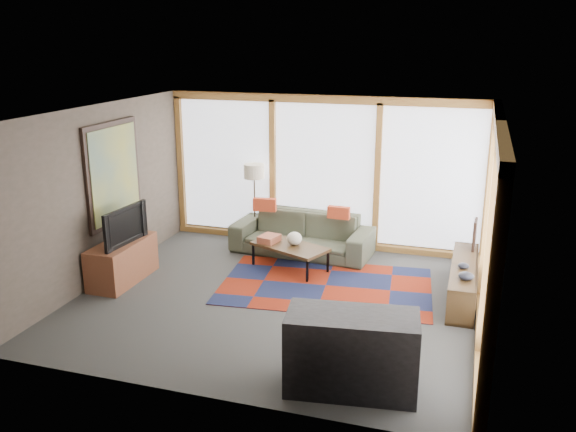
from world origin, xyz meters
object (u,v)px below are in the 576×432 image
(coffee_table, at_px, (290,257))
(tv_console, at_px, (122,261))
(television, at_px, (120,225))
(floor_lamp, at_px, (255,204))
(bookshelf, at_px, (463,281))
(sofa, at_px, (302,234))
(bar_counter, at_px, (351,352))

(coffee_table, distance_m, tv_console, 2.55)
(tv_console, bearing_deg, television, -43.96)
(floor_lamp, relative_size, tv_console, 1.16)
(floor_lamp, bearing_deg, bookshelf, -20.67)
(television, bearing_deg, tv_console, 50.94)
(coffee_table, xyz_separation_m, tv_console, (-2.24, -1.20, 0.11))
(sofa, relative_size, tv_console, 1.90)
(sofa, height_order, television, television)
(sofa, xyz_separation_m, bar_counter, (1.63, -3.82, 0.08))
(tv_console, height_order, television, television)
(tv_console, bearing_deg, sofa, 41.54)
(floor_lamp, bearing_deg, coffee_table, -47.23)
(television, relative_size, bar_counter, 0.72)
(floor_lamp, distance_m, coffee_table, 1.53)
(bookshelf, xyz_separation_m, bar_counter, (-1.02, -2.75, 0.18))
(tv_console, bearing_deg, bookshelf, 10.42)
(floor_lamp, height_order, television, floor_lamp)
(tv_console, bearing_deg, floor_lamp, 60.72)
(floor_lamp, relative_size, bookshelf, 0.72)
(coffee_table, bearing_deg, television, -150.58)
(tv_console, relative_size, bar_counter, 0.92)
(tv_console, distance_m, bar_counter, 4.28)
(tv_console, distance_m, television, 0.59)
(coffee_table, distance_m, television, 2.62)
(sofa, xyz_separation_m, coffee_table, (0.03, -0.76, -0.14))
(coffee_table, bearing_deg, tv_console, -151.83)
(television, bearing_deg, bar_counter, -110.60)
(floor_lamp, height_order, bar_counter, floor_lamp)
(bookshelf, distance_m, television, 4.97)
(sofa, height_order, bookshelf, sofa)
(floor_lamp, distance_m, tv_console, 2.62)
(floor_lamp, xyz_separation_m, tv_console, (-1.27, -2.26, -0.40))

